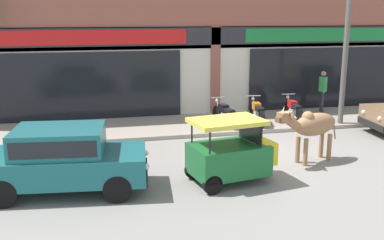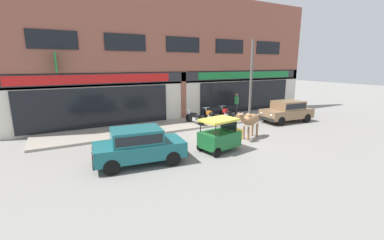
{
  "view_description": "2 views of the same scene",
  "coord_description": "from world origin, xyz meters",
  "px_view_note": "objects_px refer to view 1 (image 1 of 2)",
  "views": [
    {
      "loc": [
        -4.73,
        -11.19,
        3.85
      ],
      "look_at": [
        -1.88,
        1.0,
        0.89
      ],
      "focal_mm": 42.0,
      "sensor_mm": 36.0,
      "label": 1
    },
    {
      "loc": [
        -8.13,
        -10.98,
        3.94
      ],
      "look_at": [
        -1.59,
        1.0,
        0.93
      ],
      "focal_mm": 24.0,
      "sensor_mm": 36.0,
      "label": 2
    }
  ],
  "objects_px": {
    "auto_rickshaw": "(231,155)",
    "utility_pole": "(346,46)",
    "cow": "(312,125)",
    "motorcycle_1": "(257,112)",
    "motorcycle_0": "(225,114)",
    "car_0": "(63,157)",
    "motorcycle_2": "(293,110)",
    "pedestrian": "(323,87)"
  },
  "relations": [
    {
      "from": "motorcycle_2",
      "to": "motorcycle_0",
      "type": "bearing_deg",
      "value": -178.31
    },
    {
      "from": "motorcycle_2",
      "to": "utility_pole",
      "type": "height_order",
      "value": "utility_pole"
    },
    {
      "from": "car_0",
      "to": "motorcycle_2",
      "type": "height_order",
      "value": "car_0"
    },
    {
      "from": "car_0",
      "to": "pedestrian",
      "type": "height_order",
      "value": "pedestrian"
    },
    {
      "from": "car_0",
      "to": "motorcycle_2",
      "type": "distance_m",
      "value": 9.0
    },
    {
      "from": "cow",
      "to": "motorcycle_1",
      "type": "xyz_separation_m",
      "value": [
        0.02,
        3.98,
        -0.49
      ]
    },
    {
      "from": "motorcycle_0",
      "to": "pedestrian",
      "type": "relative_size",
      "value": 1.13
    },
    {
      "from": "auto_rickshaw",
      "to": "motorcycle_2",
      "type": "xyz_separation_m",
      "value": [
        3.93,
        4.92,
        -0.15
      ]
    },
    {
      "from": "motorcycle_0",
      "to": "motorcycle_1",
      "type": "bearing_deg",
      "value": 1.74
    },
    {
      "from": "cow",
      "to": "pedestrian",
      "type": "height_order",
      "value": "pedestrian"
    },
    {
      "from": "car_0",
      "to": "pedestrian",
      "type": "bearing_deg",
      "value": 31.43
    },
    {
      "from": "auto_rickshaw",
      "to": "utility_pole",
      "type": "xyz_separation_m",
      "value": [
        5.37,
        4.2,
        2.15
      ]
    },
    {
      "from": "motorcycle_1",
      "to": "auto_rickshaw",
      "type": "bearing_deg",
      "value": -117.53
    },
    {
      "from": "cow",
      "to": "utility_pole",
      "type": "bearing_deg",
      "value": 49.1
    },
    {
      "from": "cow",
      "to": "car_0",
      "type": "distance_m",
      "value": 6.32
    },
    {
      "from": "motorcycle_2",
      "to": "auto_rickshaw",
      "type": "bearing_deg",
      "value": -128.63
    },
    {
      "from": "car_0",
      "to": "auto_rickshaw",
      "type": "xyz_separation_m",
      "value": [
        3.77,
        -0.26,
        -0.15
      ]
    },
    {
      "from": "car_0",
      "to": "motorcycle_2",
      "type": "relative_size",
      "value": 2.07
    },
    {
      "from": "cow",
      "to": "car_0",
      "type": "relative_size",
      "value": 0.56
    },
    {
      "from": "cow",
      "to": "utility_pole",
      "type": "relative_size",
      "value": 0.39
    },
    {
      "from": "motorcycle_0",
      "to": "pedestrian",
      "type": "height_order",
      "value": "pedestrian"
    },
    {
      "from": "cow",
      "to": "motorcycle_1",
      "type": "height_order",
      "value": "cow"
    },
    {
      "from": "car_0",
      "to": "utility_pole",
      "type": "height_order",
      "value": "utility_pole"
    },
    {
      "from": "cow",
      "to": "motorcycle_1",
      "type": "distance_m",
      "value": 4.01
    },
    {
      "from": "auto_rickshaw",
      "to": "motorcycle_0",
      "type": "relative_size",
      "value": 1.16
    },
    {
      "from": "motorcycle_1",
      "to": "motorcycle_2",
      "type": "height_order",
      "value": "same"
    },
    {
      "from": "cow",
      "to": "auto_rickshaw",
      "type": "relative_size",
      "value": 0.99
    },
    {
      "from": "pedestrian",
      "to": "motorcycle_2",
      "type": "bearing_deg",
      "value": -147.45
    },
    {
      "from": "auto_rickshaw",
      "to": "pedestrian",
      "type": "distance_m",
      "value": 8.25
    },
    {
      "from": "cow",
      "to": "car_0",
      "type": "height_order",
      "value": "cow"
    },
    {
      "from": "pedestrian",
      "to": "motorcycle_1",
      "type": "bearing_deg",
      "value": -159.94
    },
    {
      "from": "car_0",
      "to": "motorcycle_0",
      "type": "distance_m",
      "value": 6.89
    },
    {
      "from": "cow",
      "to": "motorcycle_2",
      "type": "relative_size",
      "value": 1.15
    },
    {
      "from": "motorcycle_1",
      "to": "cow",
      "type": "bearing_deg",
      "value": -90.34
    },
    {
      "from": "auto_rickshaw",
      "to": "utility_pole",
      "type": "distance_m",
      "value": 7.15
    },
    {
      "from": "motorcycle_0",
      "to": "cow",
      "type": "bearing_deg",
      "value": -73.63
    },
    {
      "from": "car_0",
      "to": "auto_rickshaw",
      "type": "bearing_deg",
      "value": -3.9
    },
    {
      "from": "car_0",
      "to": "motorcycle_1",
      "type": "relative_size",
      "value": 2.07
    },
    {
      "from": "motorcycle_1",
      "to": "motorcycle_2",
      "type": "relative_size",
      "value": 1.0
    },
    {
      "from": "pedestrian",
      "to": "auto_rickshaw",
      "type": "bearing_deg",
      "value": -133.19
    },
    {
      "from": "motorcycle_0",
      "to": "auto_rickshaw",
      "type": "bearing_deg",
      "value": -105.69
    },
    {
      "from": "pedestrian",
      "to": "utility_pole",
      "type": "xyz_separation_m",
      "value": [
        -0.26,
        -1.81,
        1.7
      ]
    }
  ]
}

